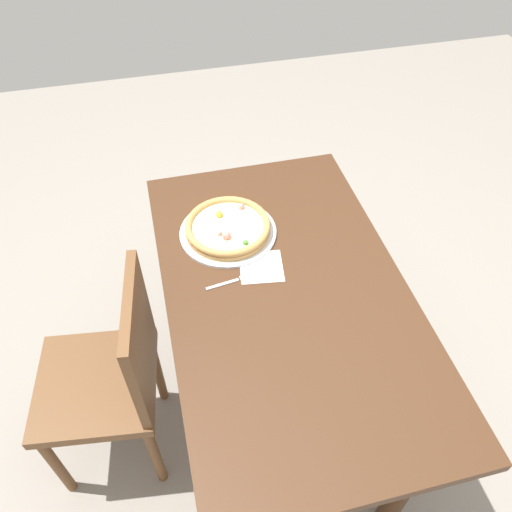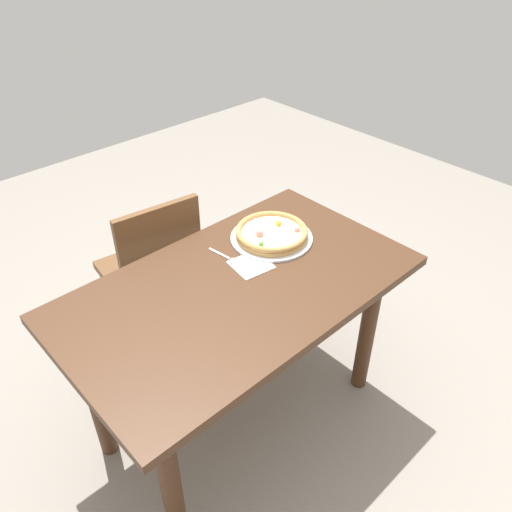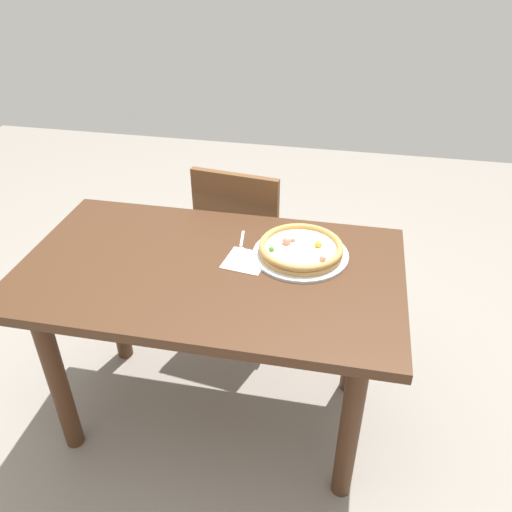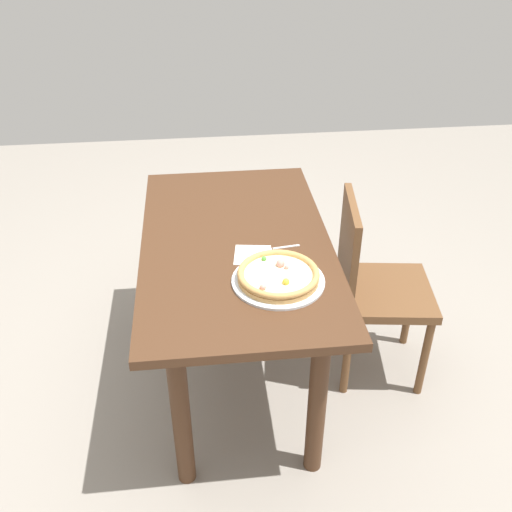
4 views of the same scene
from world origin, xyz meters
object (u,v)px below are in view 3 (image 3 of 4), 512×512
Objects in this scene: dining_table at (212,295)px; chair_near at (245,242)px; plate at (301,254)px; fork at (241,245)px; napkin at (246,261)px; pizza at (301,248)px.

chair_near is at bearing -89.17° from dining_table.
chair_near is 0.62m from plate.
napkin is (-0.04, 0.10, -0.00)m from fork.
chair_near is at bearing -176.98° from fork.
pizza is at bearing 76.53° from fork.
chair_near is at bearing -56.83° from plate.
plate reaches higher than fork.
fork is 0.10m from napkin.
fork is at bearing -68.82° from napkin.
dining_table is 4.42× the size of pizza.
dining_table is 7.93× the size of fork.
napkin is at bearing -153.83° from dining_table.
plate is at bearing 76.54° from fork.
pizza is at bearing -158.00° from napkin.
pizza is 1.79× the size of fork.
napkin reaches higher than dining_table.
plate is 0.03m from pizza.
chair_near is 6.30× the size of napkin.
pizza is (-0.30, 0.47, 0.30)m from chair_near.
dining_table is at bearing 23.62° from plate.
fork reaches higher than dining_table.
dining_table is 3.88× the size of plate.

